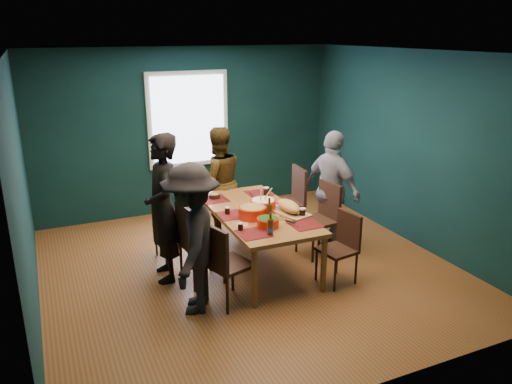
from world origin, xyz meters
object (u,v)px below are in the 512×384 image
Objects in this scene: bowl_salad at (252,212)px; bowl_herbs at (268,222)px; chair_left_mid at (194,238)px; chair_right_far at (292,196)px; chair_right_near at (342,242)px; person_back at (218,182)px; person_right at (332,190)px; chair_right_mid at (323,213)px; bowl_dumpling at (263,204)px; person_far_left at (163,208)px; cutting_board at (289,208)px; chair_left_far at (165,225)px; chair_left_near at (223,259)px; person_near_left at (192,239)px; dining_table at (257,217)px.

bowl_herbs is at bearing -83.04° from bowl_salad.
chair_right_far is at bearing 19.64° from chair_left_mid.
person_back is at bearing 103.43° from chair_right_near.
person_right is 6.46× the size of bowl_herbs.
bowl_dumpling is (-0.89, 0.00, 0.25)m from chair_right_mid.
person_back is at bearing 159.27° from chair_right_far.
person_right is (2.37, -0.01, -0.08)m from person_far_left.
cutting_board is (-0.65, -0.23, 0.25)m from chair_right_mid.
person_far_left is at bearing -114.00° from chair_left_far.
chair_left_near is 0.93× the size of chair_right_far.
person_near_left is 1.46m from cutting_board.
chair_left_mid is 1.59m from person_back.
bowl_dumpling is at bearing 120.04° from cutting_board.
dining_table is 0.43m from cutting_board.
chair_right_mid reaches higher than dining_table.
person_back is at bearing 140.39° from person_far_left.
person_far_left is (-0.14, -0.53, 0.42)m from chair_left_far.
chair_right_far is 1.55m from chair_right_near.
chair_right_mid reaches higher than chair_right_near.
person_far_left is 2.50× the size of cutting_board.
chair_left_near is at bearing 71.96° from person_back.
cutting_board is at bearing -11.72° from chair_left_mid.
chair_left_mid reaches higher than chair_left_far.
chair_left_near is at bearing 30.28° from person_far_left.
person_near_left is 1.03m from bowl_salad.
person_back is at bearing 177.41° from person_near_left.
chair_right_far is at bearing 41.89° from bowl_salad.
person_near_left is (-2.04, -0.68, 0.25)m from chair_right_mid.
bowl_salad is at bearing -139.97° from bowl_dumpling.
person_near_left is (-2.28, -0.84, -0.00)m from person_right.
chair_right_far reaches higher than chair_left_far.
chair_right_mid is 0.60× the size of person_right.
chair_left_far is at bearing 147.73° from bowl_dumpling.
chair_left_far is at bearing 30.06° from person_back.
person_far_left reaches higher than chair_right_near.
bowl_dumpling is (-0.82, -0.75, 0.23)m from chair_right_far.
chair_right_mid is at bearing 91.28° from person_far_left.
bowl_herbs is at bearing 155.13° from chair_right_near.
person_far_left reaches higher than bowl_herbs.
dining_table is 1.26m from person_back.
chair_left_far is at bearing 171.11° from person_far_left.
person_far_left is at bearing 45.19° from person_back.
chair_left_near is at bearing -137.18° from bowl_salad.
person_right reaches higher than chair_left_mid.
chair_left_far is at bearing -157.28° from person_near_left.
bowl_herbs is (-1.32, -0.71, -0.01)m from person_right.
chair_left_far is 2.32m from person_right.
chair_right_far is 0.63× the size of person_back.
chair_left_far is 1.67m from cutting_board.
chair_left_near is at bearing -137.96° from bowl_dumpling.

